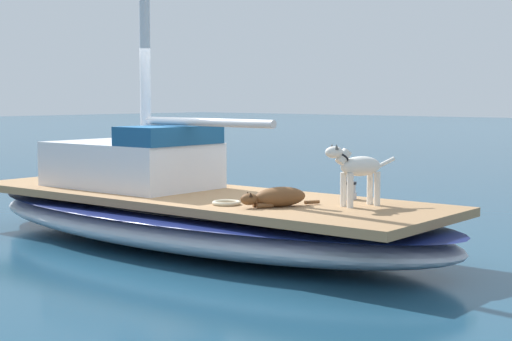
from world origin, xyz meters
The scene contains 7 objects.
ground_plane centered at (0.00, 0.00, 0.00)m, with size 120.00×120.00×0.00m, color navy.
sailboat_main centered at (0.00, 0.00, 0.34)m, with size 2.80×7.33×0.66m.
cabin_house centered at (-0.05, 1.12, 1.01)m, with size 1.49×2.27×0.84m.
dog_brown centered at (-0.27, -1.55, 0.77)m, with size 0.89×0.52×0.22m.
dog_white centered at (0.33, -2.19, 1.08)m, with size 0.91×0.41×0.70m.
deck_winch centered at (0.79, -1.79, 0.76)m, with size 0.16×0.16×0.21m.
coiled_rope centered at (-0.52, -1.02, 0.68)m, with size 0.32×0.32×0.04m, color beige.
Camera 1 is at (-7.05, -7.16, 1.88)m, focal length 56.31 mm.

